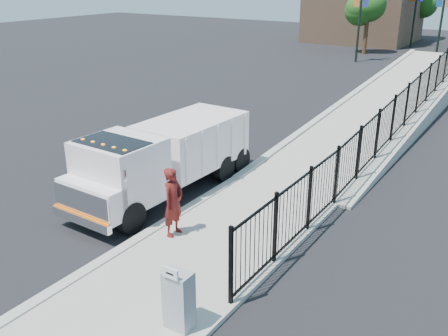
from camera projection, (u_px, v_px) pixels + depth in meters
The scene contains 16 objects.
ground at pixel (162, 228), 14.13m from camera, with size 120.00×120.00×0.00m, color black.
sidewalk at pixel (171, 281), 11.57m from camera, with size 3.55×12.00×0.12m, color #9E998E.
curb at pixel (111, 257), 12.54m from camera, with size 0.30×12.00×0.16m, color #ADAAA3.
ramp at pixel (394, 114), 25.56m from camera, with size 3.95×24.00×1.70m, color #9E998E.
iron_fence at pixel (405, 119), 21.38m from camera, with size 0.10×28.00×1.80m, color black.
truck at pixel (161, 156), 15.74m from camera, with size 2.47×7.03×2.39m.
worker at pixel (173, 202), 13.21m from camera, with size 0.70×0.46×1.91m, color #5A1512.
utility_cabinet at pixel (179, 300), 9.79m from camera, with size 0.55×0.40×1.25m, color gray.
arrow_sign at pixel (170, 273), 9.35m from camera, with size 0.35×0.04×0.22m, color white.
debris at pixel (176, 318), 10.16m from camera, with size 0.38×0.38×0.10m, color silver.
light_pole_0 at pixel (365, 6), 38.78m from camera, with size 3.77×0.22×8.00m.
light_pole_1 at pixel (439, 5), 38.87m from camera, with size 3.78×0.22×8.00m.
light_pole_2 at pixel (420, 0), 46.73m from camera, with size 3.78×0.22×8.00m.
tree_0 at pixel (368, 7), 43.01m from camera, with size 2.95×2.95×5.48m.
tree_2 at pixel (423, 1), 52.86m from camera, with size 3.25×3.25×5.62m.
building at pixel (365, 1), 51.61m from camera, with size 10.00×10.00×8.00m, color #8C664C.
Camera 1 is at (8.29, -9.57, 6.73)m, focal length 40.00 mm.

